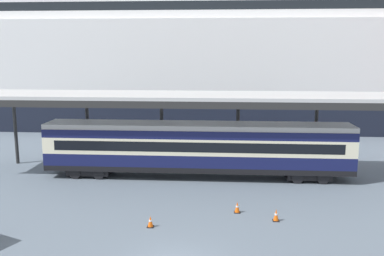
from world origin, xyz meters
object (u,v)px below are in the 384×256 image
(train_carriage, at_px, (197,147))
(traffic_cone_far, at_px, (237,207))
(cruise_ship, at_px, (321,32))
(traffic_cone_near, at_px, (150,222))
(traffic_cone_mid, at_px, (276,215))

(train_carriage, xyz_separation_m, traffic_cone_far, (2.75, -7.01, -1.98))
(cruise_ship, bearing_deg, traffic_cone_far, -108.47)
(train_carriage, xyz_separation_m, traffic_cone_near, (-2.00, -9.42, -2.00))
(cruise_ship, bearing_deg, train_carriage, -116.18)
(cruise_ship, relative_size, traffic_cone_far, 202.15)
(traffic_cone_far, bearing_deg, cruise_ship, 71.53)
(train_carriage, bearing_deg, traffic_cone_far, -68.55)
(cruise_ship, xyz_separation_m, traffic_cone_mid, (-11.00, -40.40, -11.77))
(cruise_ship, distance_m, train_carriage, 37.30)
(traffic_cone_mid, bearing_deg, train_carriage, 121.04)
(cruise_ship, xyz_separation_m, traffic_cone_far, (-13.13, -39.30, -11.78))
(traffic_cone_near, bearing_deg, traffic_cone_far, 26.88)
(train_carriage, distance_m, traffic_cone_near, 9.83)
(traffic_cone_mid, height_order, traffic_cone_far, traffic_cone_mid)
(cruise_ship, height_order, train_carriage, cruise_ship)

